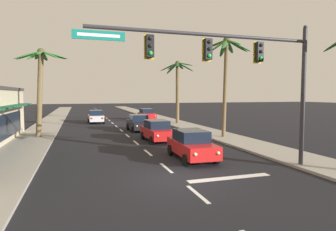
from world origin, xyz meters
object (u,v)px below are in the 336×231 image
Objects in this scene: sedan_fifth_in_queue at (138,123)px; palm_left_second at (41,75)px; sedan_oncoming_far at (96,116)px; palm_right_third at (177,81)px; sedan_lead_at_stop_bar at (192,144)px; sedan_third_in_queue at (157,131)px; sedan_parked_nearest_kerb at (147,114)px; palm_right_second at (226,64)px; traffic_signal_mast at (241,64)px.

sedan_fifth_in_queue is 0.59× the size of palm_left_second.
sedan_oncoming_far is 0.56× the size of palm_right_third.
palm_left_second is (-9.16, 11.15, 4.50)m from sedan_lead_at_stop_bar.
sedan_third_in_queue is at bearing -26.59° from palm_left_second.
sedan_parked_nearest_kerb is 19.33m from palm_left_second.
sedan_third_in_queue and sedan_fifth_in_queue have the same top height.
palm_right_third is (5.71, 18.64, 4.56)m from sedan_lead_at_stop_bar.
sedan_fifth_in_queue is at bearing -107.02° from sedan_parked_nearest_kerb.
palm_right_second is at bearing -1.60° from sedan_third_in_queue.
traffic_signal_mast is 1.47× the size of palm_left_second.
traffic_signal_mast is 2.50× the size of sedan_third_in_queue.
sedan_parked_nearest_kerb is 0.59× the size of palm_left_second.
palm_right_third reaches higher than sedan_fifth_in_queue.
sedan_oncoming_far is (-3.82, 16.57, 0.00)m from sedan_third_in_queue.
sedan_oncoming_far is (-4.04, 23.25, 0.00)m from sedan_lead_at_stop_bar.
palm_right_second is (4.69, 9.84, 1.18)m from traffic_signal_mast.
sedan_third_in_queue is at bearing -100.67° from sedan_parked_nearest_kerb.
palm_left_second is at bearing 162.75° from palm_right_second.
palm_right_second is 12.17m from palm_right_third.
traffic_signal_mast is at bearing -94.35° from sedan_parked_nearest_kerb.
traffic_signal_mast reaches higher than sedan_lead_at_stop_bar.
sedan_third_in_queue is 14.11m from palm_right_third.
palm_right_second reaches higher than sedan_fifth_in_queue.
palm_right_second is (2.51, -18.74, 5.48)m from sedan_parked_nearest_kerb.
palm_left_second is at bearing -165.95° from sedan_fifth_in_queue.
sedan_oncoming_far is at bearing 99.86° from sedan_lead_at_stop_bar.
sedan_fifth_in_queue is at bearing -69.62° from sedan_oncoming_far.
palm_right_second is at bearing -82.36° from sedan_parked_nearest_kerb.
traffic_signal_mast reaches higher than sedan_fifth_in_queue.
sedan_fifth_in_queue is at bearing 14.05° from palm_left_second.
palm_right_third reaches higher than sedan_oncoming_far.
palm_left_second reaches higher than sedan_oncoming_far.
sedan_lead_at_stop_bar and sedan_parked_nearest_kerb have the same top height.
sedan_lead_at_stop_bar is at bearing -80.14° from sedan_oncoming_far.
palm_right_second is (14.95, -4.64, 0.98)m from palm_left_second.
sedan_third_in_queue is (-1.32, 10.00, -4.31)m from traffic_signal_mast.
sedan_lead_at_stop_bar is at bearing -97.39° from sedan_parked_nearest_kerb.
palm_right_second is (9.83, -16.74, 5.48)m from sedan_oncoming_far.
palm_right_third is (-0.08, 12.13, -0.92)m from palm_right_second.
palm_right_third is (14.88, 7.49, 0.06)m from palm_left_second.
sedan_lead_at_stop_bar is 15.12m from palm_left_second.
traffic_signal_mast reaches higher than sedan_third_in_queue.
sedan_third_in_queue is (-0.22, 6.68, 0.00)m from sedan_lead_at_stop_bar.
palm_right_second reaches higher than traffic_signal_mast.
traffic_signal_mast is at bearing -84.98° from sedan_fifth_in_queue.
sedan_lead_at_stop_bar is (-1.10, 3.33, -4.31)m from traffic_signal_mast.
sedan_fifth_in_queue is 0.52× the size of palm_right_second.
palm_right_second reaches higher than sedan_third_in_queue.
palm_right_second reaches higher than sedan_parked_nearest_kerb.
palm_right_second reaches higher than sedan_lead_at_stop_bar.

